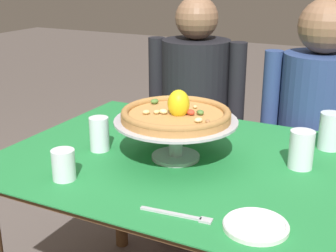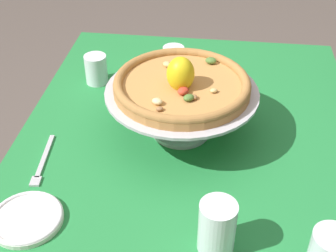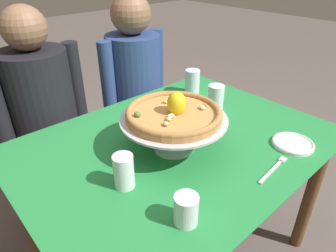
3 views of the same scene
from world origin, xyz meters
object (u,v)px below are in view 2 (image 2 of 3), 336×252
object	(u,v)px
water_glass_front_left	(96,71)
dinner_fork	(43,163)
pizza	(182,84)
side_plate	(27,218)
water_glass_side_right	(217,229)
water_glass_side_left	(173,67)
pizza_stand	(182,101)

from	to	relation	value
water_glass_front_left	dinner_fork	world-z (taller)	water_glass_front_left
pizza	side_plate	world-z (taller)	pizza
dinner_fork	pizza	bearing A→B (deg)	117.51
water_glass_front_left	side_plate	distance (m)	0.59
pizza	water_glass_side_right	size ratio (longest dim) A/B	2.91
water_glass_side_left	water_glass_front_left	size ratio (longest dim) A/B	1.27
pizza_stand	water_glass_side_left	size ratio (longest dim) A/B	3.41
pizza	water_glass_side_left	xyz separation A→B (m)	(-0.27, -0.05, -0.11)
pizza_stand	pizza	distance (m)	0.05
water_glass_front_left	water_glass_side_right	bearing A→B (deg)	33.55
water_glass_side_right	pizza	bearing A→B (deg)	-163.73
water_glass_front_left	side_plate	size ratio (longest dim) A/B	0.58
pizza_stand	water_glass_side_left	world-z (taller)	pizza_stand
water_glass_side_left	side_plate	distance (m)	0.68
pizza	dinner_fork	size ratio (longest dim) A/B	1.82
water_glass_side_right	water_glass_front_left	distance (m)	0.73
pizza_stand	pizza	world-z (taller)	pizza
pizza	water_glass_side_left	world-z (taller)	pizza
water_glass_side_left	pizza_stand	bearing A→B (deg)	11.00
pizza	water_glass_side_right	bearing A→B (deg)	16.27
water_glass_front_left	dinner_fork	bearing A→B (deg)	-5.99
water_glass_side_right	side_plate	distance (m)	0.42
pizza	water_glass_side_left	size ratio (longest dim) A/B	3.00
water_glass_side_left	side_plate	xyz separation A→B (m)	(0.63, -0.25, -0.04)
water_glass_front_left	dinner_fork	xyz separation A→B (m)	(0.40, -0.04, -0.04)
water_glass_side_right	water_glass_front_left	size ratio (longest dim) A/B	1.30
water_glass_front_left	pizza	bearing A→B (deg)	52.10
water_glass_front_left	side_plate	xyz separation A→B (m)	(0.59, -0.01, -0.03)
water_glass_side_right	water_glass_side_left	bearing A→B (deg)	-165.90
dinner_fork	side_plate	bearing A→B (deg)	9.22
dinner_fork	pizza_stand	bearing A→B (deg)	117.61
water_glass_side_left	side_plate	size ratio (longest dim) A/B	0.73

